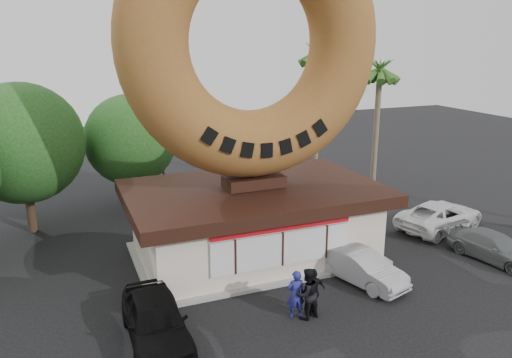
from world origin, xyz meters
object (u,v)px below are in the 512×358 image
Objects in this scene: street_lamp at (164,127)px; car_black at (156,320)px; car_grey at (494,247)px; car_white at (440,216)px; person_left at (296,294)px; giant_donut at (253,43)px; person_center at (307,294)px; donut_shop at (254,219)px; car_silver at (361,267)px; person_right at (313,292)px.

car_black is at bearing -103.57° from street_lamp.
car_grey is 3.97m from car_white.
person_left is at bearing 99.56° from car_white.
person_center is at bearing -92.51° from giant_donut.
giant_donut reaches higher than donut_shop.
giant_donut is 10.24m from person_center.
car_silver is at bearing 164.78° from car_grey.
giant_donut is at bearing 71.86° from car_white.
person_right is 0.38× the size of car_black.
giant_donut is at bearing 110.10° from car_silver.
car_silver is at bearing -165.82° from person_right.
donut_shop is at bearing 143.92° from car_grey.
donut_shop is 7.56m from car_black.
car_black is at bearing -137.12° from giant_donut.
car_black is at bearing -15.01° from person_center.
person_center is (-0.25, -5.67, -0.81)m from donut_shop.
car_black is 0.90× the size of car_white.
street_lamp is (-1.86, 10.00, -4.99)m from giant_donut.
donut_shop reaches higher than person_right.
car_black is at bearing 91.22° from car_white.
person_center is 0.41× the size of car_black.
car_white is at bearing 9.09° from car_silver.
person_right reaches higher than car_white.
person_left is at bearing -34.92° from person_center.
giant_donut reaches higher than person_center.
street_lamp is 1.89× the size of car_grey.
giant_donut is 10.19m from person_left.
car_silver is at bearing -52.95° from donut_shop.
car_black is 16.37m from car_white.
car_silver is (3.69, 1.42, -0.25)m from person_left.
person_center reaches higher than person_right.
person_left is 3.96m from car_silver.
donut_shop reaches higher than car_grey.
car_grey is at bearing 159.19° from car_white.
car_silver is at bearing -53.06° from giant_donut.
donut_shop reaches higher than car_black.
giant_donut is at bearing -88.39° from person_left.
person_left is at bearing -85.41° from street_lamp.
person_right reaches higher than car_silver.
donut_shop reaches higher than person_left.
car_black is 15.33m from car_grey.
person_right is at bearing -82.93° from street_lamp.
person_center is at bearing -84.15° from street_lamp.
giant_donut is 13.48m from car_white.
giant_donut reaches higher than person_left.
street_lamp is at bearing 100.50° from donut_shop.
car_white reaches higher than car_grey.
person_center is 0.48× the size of car_silver.
person_right is at bearing -89.24° from donut_shop.
person_left reaches higher than car_black.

